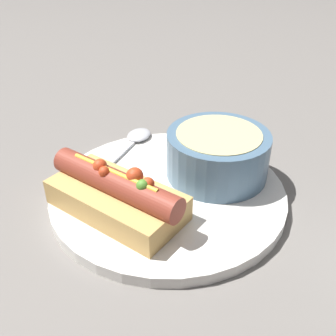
# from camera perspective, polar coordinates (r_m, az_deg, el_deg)

# --- Properties ---
(ground_plane) EXTENTS (4.00, 4.00, 0.00)m
(ground_plane) POSITION_cam_1_polar(r_m,az_deg,el_deg) (0.46, 0.00, -4.28)
(ground_plane) COLOR slate
(dinner_plate) EXTENTS (0.27, 0.27, 0.01)m
(dinner_plate) POSITION_cam_1_polar(r_m,az_deg,el_deg) (0.46, 0.00, -3.62)
(dinner_plate) COLOR white
(dinner_plate) RESTS_ON ground_plane
(hot_dog) EXTENTS (0.16, 0.13, 0.06)m
(hot_dog) POSITION_cam_1_polar(r_m,az_deg,el_deg) (0.41, -7.47, -3.80)
(hot_dog) COLOR tan
(hot_dog) RESTS_ON dinner_plate
(soup_bowl) EXTENTS (0.12, 0.12, 0.06)m
(soup_bowl) POSITION_cam_1_polar(r_m,az_deg,el_deg) (0.47, 6.98, 2.50)
(soup_bowl) COLOR slate
(soup_bowl) RESTS_ON dinner_plate
(spoon) EXTENTS (0.13, 0.15, 0.01)m
(spoon) POSITION_cam_1_polar(r_m,az_deg,el_deg) (0.54, -5.35, 3.70)
(spoon) COLOR #B7B7BC
(spoon) RESTS_ON dinner_plate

